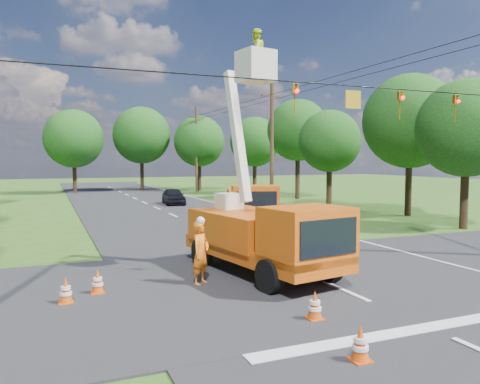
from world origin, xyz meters
name	(u,v)px	position (x,y,z in m)	size (l,w,h in m)	color
ground	(173,216)	(0.00, 20.00, 0.00)	(140.00, 140.00, 0.00)	#2E5118
road_main	(173,216)	(0.00, 20.00, 0.00)	(12.00, 100.00, 0.06)	black
road_cross	(310,276)	(0.00, 2.00, 0.00)	(56.00, 10.00, 0.07)	black
stop_bar	(429,329)	(0.00, -3.20, 0.00)	(9.00, 0.45, 0.02)	silver
edge_line	(248,212)	(5.60, 20.00, 0.00)	(0.12, 90.00, 0.02)	silver
bucket_truck	(264,224)	(-1.30, 2.79, 1.71)	(3.52, 6.88, 8.19)	#C84D0E
second_truck	(251,204)	(2.93, 13.37, 1.29)	(4.40, 7.02, 2.47)	#C84D0E
ground_worker	(201,253)	(-3.61, 2.44, 0.98)	(0.71, 0.47, 1.96)	orange
distant_car	(173,196)	(2.05, 27.86, 0.70)	(1.66, 4.14, 1.41)	black
traffic_cone_0	(360,344)	(-2.51, -4.03, 0.36)	(0.38, 0.38, 0.71)	#DB490B
traffic_cone_2	(296,238)	(2.31, 7.03, 0.36)	(0.38, 0.38, 0.71)	#DB490B
traffic_cone_3	(291,227)	(3.63, 9.87, 0.36)	(0.38, 0.38, 0.71)	#DB490B
traffic_cone_4	(98,282)	(-6.66, 2.57, 0.36)	(0.38, 0.38, 0.71)	#DB490B
traffic_cone_5	(66,291)	(-7.54, 1.93, 0.36)	(0.38, 0.38, 0.71)	#DB490B
traffic_cone_7	(272,214)	(5.28, 15.45, 0.36)	(0.38, 0.38, 0.71)	#DB490B
traffic_cone_8	(315,306)	(-2.07, -1.69, 0.36)	(0.38, 0.38, 0.71)	#DB490B
pole_right_mid	(272,143)	(8.50, 22.00, 5.11)	(1.80, 0.30, 10.00)	#4C3823
pole_right_far	(196,149)	(8.50, 42.00, 5.11)	(1.80, 0.30, 10.00)	#4C3823
signal_span	(368,100)	(2.23, 1.99, 5.88)	(18.00, 0.29, 1.07)	black
tree_right_a	(467,128)	(13.50, 8.00, 5.56)	(5.40, 5.40, 8.28)	#382616
tree_right_b	(410,121)	(15.00, 14.00, 6.43)	(6.40, 6.40, 9.65)	#382616
tree_right_c	(330,141)	(13.20, 21.00, 5.31)	(5.00, 5.00, 7.83)	#382616
tree_right_d	(298,130)	(14.80, 29.00, 6.68)	(6.00, 6.00, 9.70)	#382616
tree_right_e	(255,142)	(13.80, 37.00, 5.81)	(5.60, 5.60, 8.63)	#382616
tree_far_a	(74,139)	(-5.00, 45.00, 6.19)	(6.60, 6.60, 9.50)	#382616
tree_far_b	(141,135)	(3.00, 47.00, 6.81)	(7.00, 7.00, 10.32)	#382616
tree_far_c	(199,141)	(9.50, 44.00, 6.06)	(6.20, 6.20, 9.18)	#382616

